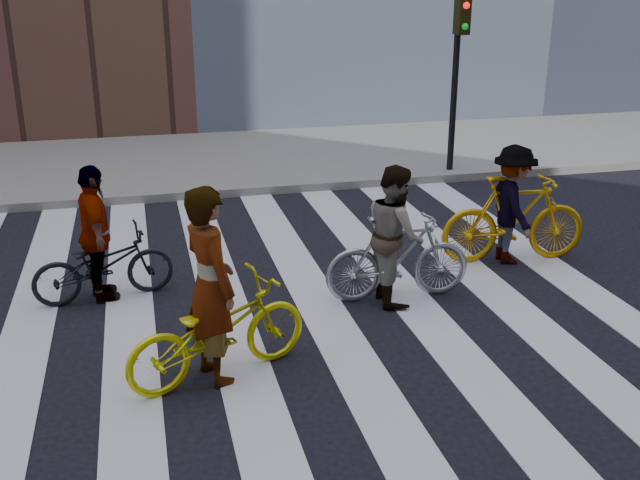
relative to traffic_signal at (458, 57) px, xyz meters
name	(u,v)px	position (x,y,z in m)	size (l,w,h in m)	color
ground	(279,320)	(-4.40, -5.32, -2.28)	(100.00, 100.00, 0.00)	black
sidewalk_far	(209,161)	(-4.40, 2.18, -2.20)	(100.00, 5.00, 0.15)	gray
zebra_crosswalk	(279,319)	(-4.40, -5.32, -2.27)	(8.25, 10.00, 0.01)	silver
traffic_signal	(458,57)	(0.00, 0.00, 0.00)	(0.22, 0.42, 3.33)	black
bike_yellow_left	(218,331)	(-5.20, -6.42, -1.78)	(0.66, 1.89, 0.99)	#D5D20B
bike_silver_mid	(398,257)	(-2.89, -5.08, -1.75)	(0.50, 1.77, 1.07)	#9CA0A6
bike_yellow_right	(514,219)	(-0.95, -4.26, -1.68)	(0.57, 2.01, 1.21)	#D2920B
bike_dark_rear	(103,265)	(-6.32, -4.23, -1.84)	(0.58, 1.67, 0.88)	black
rider_left	(210,286)	(-5.25, -6.42, -1.31)	(0.71, 0.47, 1.95)	slate
rider_mid	(395,234)	(-2.94, -5.08, -1.45)	(0.81, 0.63, 1.67)	slate
rider_right	(512,205)	(-1.00, -4.26, -1.47)	(1.04, 0.60, 1.61)	slate
rider_rear	(96,234)	(-6.37, -4.23, -1.45)	(0.98, 0.41, 1.66)	slate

